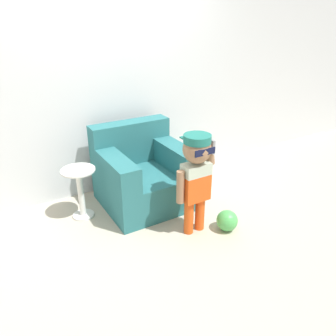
{
  "coord_description": "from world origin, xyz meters",
  "views": [
    {
      "loc": [
        -1.31,
        -2.82,
        1.92
      ],
      "look_at": [
        0.2,
        -0.28,
        0.56
      ],
      "focal_mm": 35.0,
      "sensor_mm": 36.0,
      "label": 1
    }
  ],
  "objects": [
    {
      "name": "ground_plane",
      "position": [
        0.0,
        0.0,
        0.0
      ],
      "size": [
        10.0,
        10.0,
        0.0
      ],
      "primitive_type": "plane",
      "color": "#BCB29E"
    },
    {
      "name": "wall_back",
      "position": [
        0.0,
        0.68,
        1.3
      ],
      "size": [
        10.0,
        0.05,
        2.6
      ],
      "color": "silver",
      "rests_on": "ground_plane"
    },
    {
      "name": "armchair",
      "position": [
        0.12,
        0.13,
        0.33
      ],
      "size": [
        0.91,
        0.89,
        0.87
      ],
      "color": "#286B70",
      "rests_on": "ground_plane"
    },
    {
      "name": "person_child",
      "position": [
        0.28,
        -0.64,
        0.66
      ],
      "size": [
        0.41,
        0.31,
        1.0
      ],
      "color": "#E05119",
      "rests_on": "ground_plane"
    },
    {
      "name": "side_table",
      "position": [
        -0.58,
        0.17,
        0.33
      ],
      "size": [
        0.34,
        0.34,
        0.55
      ],
      "color": "white",
      "rests_on": "ground_plane"
    },
    {
      "name": "toy_ball",
      "position": [
        0.57,
        -0.8,
        0.11
      ],
      "size": [
        0.21,
        0.21,
        0.21
      ],
      "color": "#4CB256",
      "rests_on": "ground_plane"
    }
  ]
}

